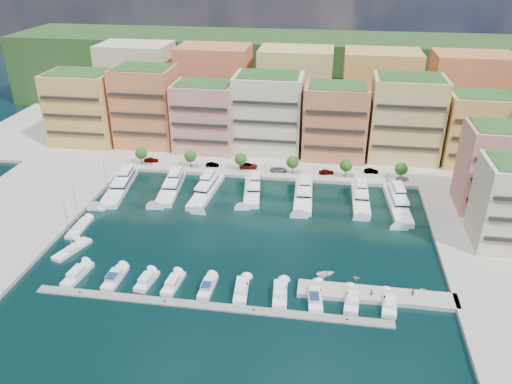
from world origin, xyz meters
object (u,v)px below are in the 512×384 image
yacht_0 (121,184)px  person_1 (412,292)px  tender_1 (356,277)px  cruiser_6 (280,294)px  car_5 (371,171)px  yacht_2 (207,189)px  cruiser_9 (390,304)px  person_0 (372,293)px  yacht_4 (304,194)px  cruiser_0 (77,274)px  yacht_1 (172,186)px  sailboat_1 (79,228)px  tender_3 (423,289)px  yacht_5 (361,197)px  lamppost_4 (387,174)px  car_2 (249,166)px  lamppost_1 (207,163)px  cruiser_5 (241,290)px  tree_1 (190,156)px  yacht_3 (252,189)px  sailboat_0 (72,250)px  lamppost_0 (151,159)px  cruiser_7 (315,297)px  car_1 (212,165)px  car_4 (326,172)px  car_0 (151,160)px  tree_4 (346,166)px  car_3 (279,170)px  sailboat_2 (109,202)px  cruiser_1 (115,278)px  tree_5 (401,169)px  yacht_6 (397,202)px  cruiser_4 (208,287)px  cruiser_3 (173,284)px  cruiser_8 (352,301)px

yacht_0 → person_1: bearing=-26.9°
yacht_0 → tender_1: yacht_0 is taller
cruiser_6 → car_5: size_ratio=2.04×
yacht_2 → cruiser_9: 64.51m
tender_1 → person_0: size_ratio=0.94×
yacht_4 → car_5: size_ratio=4.71×
cruiser_0 → yacht_1: bearing=80.4°
sailboat_1 → tender_3: (81.65, -12.28, 0.05)m
cruiser_9 → yacht_5: bearing=95.4°
lamppost_4 → car_2: bearing=174.1°
lamppost_1 → cruiser_5: (20.62, -55.79, -3.28)m
tree_1 → yacht_5: 53.91m
cruiser_5 → cruiser_6: size_ratio=0.99×
yacht_3 → sailboat_0: (-36.86, -36.19, -0.90)m
lamppost_0 → cruiser_7: lamppost_0 is taller
cruiser_0 → car_1: car_1 is taller
car_4 → car_0: bearing=76.9°
cruiser_0 → car_2: size_ratio=1.57×
cruiser_6 → person_0: (18.19, 1.66, 1.24)m
tree_1 → tree_4: size_ratio=1.00×
yacht_4 → car_3: 16.89m
lamppost_0 → cruiser_5: 67.93m
tree_4 → car_0: bearing=178.0°
yacht_0 → sailboat_2: (0.30, -9.65, -0.90)m
sailboat_2 → car_0: (2.72, 27.37, 1.45)m
yacht_2 → cruiser_6: 50.62m
lamppost_4 → cruiser_1: 82.56m
yacht_2 → cruiser_0: bearing=-112.4°
cruiser_6 → yacht_4: bearing=87.7°
tree_5 → yacht_6: (-2.05, -14.70, -3.53)m
yacht_5 → cruiser_0: yacht_5 is taller
cruiser_4 → cruiser_6: (15.08, 0.01, -0.02)m
sailboat_0 → car_4: sailboat_0 is taller
tree_5 → yacht_6: size_ratio=0.25×
car_0 → tender_1: bearing=-138.6°
tree_1 → tree_5: (64.00, 0.00, 0.00)m
yacht_2 → cruiser_3: bearing=-85.5°
sailboat_1 → tender_3: size_ratio=9.86×
yacht_1 → cruiser_6: size_ratio=2.46×
cruiser_7 → cruiser_8: 7.41m
lamppost_0 → car_3: size_ratio=0.81×
yacht_1 → sailboat_1: sailboat_1 is taller
yacht_2 → cruiser_7: bearing=-52.8°
car_3 → cruiser_1: bearing=148.1°
car_3 → car_5: bearing=-89.5°
cruiser_4 → car_2: 60.17m
tree_1 → car_5: size_ratio=1.31×
lamppost_1 → yacht_6: yacht_6 is taller
yacht_4 → car_4: bearing=68.5°
cruiser_3 → cruiser_4: cruiser_4 is taller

